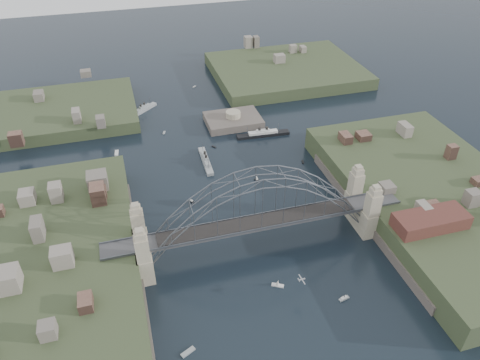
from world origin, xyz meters
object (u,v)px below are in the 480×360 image
Objects in this scene: naval_cruiser_near at (206,161)px; ocean_liner at (263,134)px; wharf_shed at (431,221)px; bridge at (259,211)px; naval_cruiser_far at (143,110)px; fort_island at (233,124)px.

ocean_liner is at bearing 25.61° from naval_cruiser_near.
wharf_shed reaches higher than naval_cruiser_near.
ocean_liner is at bearing 70.26° from bridge.
ocean_liner is (-23.47, 71.21, -9.21)m from wharf_shed.
naval_cruiser_near is (-4.99, 44.99, -11.51)m from bridge.
bridge is 94.29m from naval_cruiser_far.
naval_cruiser_far is (-66.06, 104.94, -9.21)m from wharf_shed.
wharf_shed is 1.14× the size of naval_cruiser_near.
wharf_shed is 124.35m from naval_cruiser_far.
naval_cruiser_near is at bearing 129.71° from wharf_shed.
naval_cruiser_far is at bearing 141.63° from ocean_liner.
bridge reaches higher than naval_cruiser_far.
ocean_liner is at bearing -38.37° from naval_cruiser_far.
naval_cruiser_near is 49.03m from naval_cruiser_far.
bridge reaches higher than naval_cruiser_near.
fort_island is 1.25× the size of naval_cruiser_near.
naval_cruiser_near reaches higher than ocean_liner.
naval_cruiser_far is at bearing 148.42° from fort_island.
ocean_liner is (20.53, 57.21, -11.53)m from bridge.
fort_island is (12.00, 70.00, -12.66)m from bridge.
fort_island reaches higher than naval_cruiser_near.
naval_cruiser_far is at bearing 122.19° from wharf_shed.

